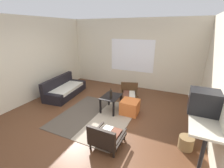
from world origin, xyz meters
The scene contains 14 objects.
ground_plane centered at (0.00, 0.00, 0.00)m, with size 7.80×7.80×0.00m, color #56331E.
far_wall_with_window centered at (0.00, 3.06, 1.35)m, with size 5.60×0.13×2.70m.
side_wall_left centered at (-2.66, 0.30, 1.35)m, with size 0.12×6.60×2.70m, color beige.
area_rug centered at (-0.12, 0.26, 0.01)m, with size 1.93×2.15×0.01m.
couch centered at (-1.91, 1.09, 0.21)m, with size 0.95×1.78×0.67m.
coffee_table centered at (0.14, 0.75, 0.37)m, with size 0.49×0.63×0.47m.
armchair_by_window centered at (0.35, 1.78, 0.22)m, with size 0.77×0.79×0.52m.
armchair_striped_foreground centered at (0.69, -0.67, 0.23)m, with size 0.62×0.65×0.55m.
ottoman_orange centered at (0.69, 0.84, 0.20)m, with size 0.49×0.49×0.40m, color #D1662D.
console_shelf centered at (2.37, 0.07, 0.77)m, with size 0.47×1.71×0.85m.
crt_television centered at (2.36, 0.03, 1.07)m, with size 0.53×0.40×0.43m.
clay_vase centered at (2.37, 0.52, 0.97)m, with size 0.23×0.23×0.31m.
glass_bottle centered at (0.20, 0.61, 0.59)m, with size 0.07×0.07×0.30m.
wicker_basket centered at (2.19, -0.02, 0.13)m, with size 0.29×0.29×0.27m, color olive.
Camera 1 is at (1.91, -3.01, 2.33)m, focal length 25.10 mm.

